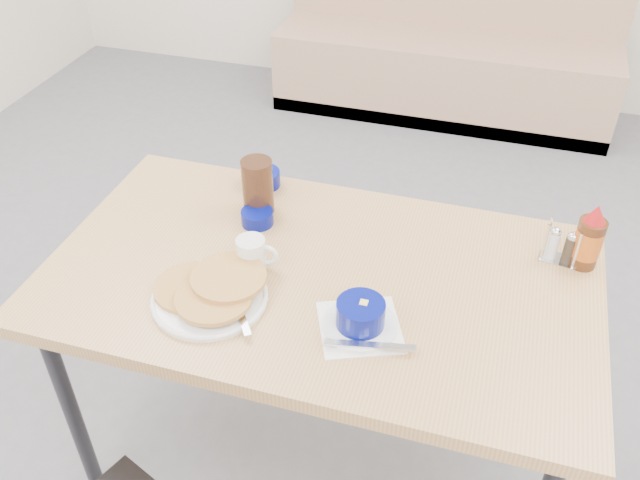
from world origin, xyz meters
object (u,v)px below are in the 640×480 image
(coffee_mug, at_px, (253,253))
(grits_setting, at_px, (360,318))
(butter_bowl, at_px, (257,217))
(pancake_plate, at_px, (211,293))
(creamer_bowl, at_px, (263,178))
(booth_bench, at_px, (446,50))
(syrup_bottle, at_px, (589,240))
(dining_table, at_px, (320,291))
(amber_tumbler, at_px, (258,187))
(condiment_caddy, at_px, (561,248))

(coffee_mug, xyz_separation_m, grits_setting, (0.32, -0.14, -0.01))
(butter_bowl, bearing_deg, pancake_plate, -89.58)
(coffee_mug, bearing_deg, creamer_bowl, 106.84)
(booth_bench, distance_m, syrup_bottle, 2.44)
(creamer_bowl, bearing_deg, pancake_plate, -83.73)
(dining_table, xyz_separation_m, creamer_bowl, (-0.28, 0.34, 0.09))
(pancake_plate, distance_m, butter_bowl, 0.32)
(booth_bench, relative_size, butter_bowl, 21.03)
(coffee_mug, distance_m, butter_bowl, 0.19)
(dining_table, bearing_deg, amber_tumbler, 139.06)
(pancake_plate, xyz_separation_m, coffee_mug, (0.05, 0.14, 0.02))
(booth_bench, relative_size, amber_tumbler, 11.57)
(grits_setting, distance_m, creamer_bowl, 0.66)
(amber_tumbler, bearing_deg, coffee_mug, -72.61)
(pancake_plate, relative_size, creamer_bowl, 2.78)
(dining_table, distance_m, coffee_mug, 0.20)
(creamer_bowl, height_order, butter_bowl, creamer_bowl)
(booth_bench, xyz_separation_m, pancake_plate, (-0.22, -2.70, 0.43))
(grits_setting, bearing_deg, syrup_bottle, 38.26)
(pancake_plate, bearing_deg, booth_bench, 85.24)
(coffee_mug, height_order, creamer_bowl, coffee_mug)
(grits_setting, distance_m, syrup_bottle, 0.63)
(pancake_plate, bearing_deg, condiment_caddy, 26.25)
(dining_table, bearing_deg, pancake_plate, -143.31)
(booth_bench, relative_size, dining_table, 1.36)
(coffee_mug, xyz_separation_m, butter_bowl, (-0.06, 0.18, -0.02))
(dining_table, xyz_separation_m, butter_bowl, (-0.23, 0.15, 0.08))
(pancake_plate, bearing_deg, creamer_bowl, 96.27)
(butter_bowl, distance_m, amber_tumbler, 0.09)
(pancake_plate, height_order, condiment_caddy, condiment_caddy)
(booth_bench, xyz_separation_m, creamer_bowl, (-0.28, -2.19, 0.43))
(butter_bowl, relative_size, condiment_caddy, 0.79)
(butter_bowl, height_order, amber_tumbler, amber_tumbler)
(syrup_bottle, bearing_deg, dining_table, -160.26)
(grits_setting, bearing_deg, amber_tumbler, 136.44)
(amber_tumbler, bearing_deg, butter_bowl, -73.52)
(grits_setting, bearing_deg, butter_bowl, 139.96)
(coffee_mug, bearing_deg, grits_setting, -23.28)
(syrup_bottle, bearing_deg, grits_setting, -141.74)
(pancake_plate, bearing_deg, coffee_mug, 69.41)
(booth_bench, xyz_separation_m, coffee_mug, (-0.17, -2.56, 0.45))
(grits_setting, bearing_deg, pancake_plate, -178.78)
(booth_bench, height_order, amber_tumbler, booth_bench)
(grits_setting, distance_m, condiment_caddy, 0.58)
(coffee_mug, relative_size, grits_setting, 0.42)
(booth_bench, xyz_separation_m, syrup_bottle, (0.64, -2.30, 0.49))
(booth_bench, bearing_deg, coffee_mug, -93.82)
(pancake_plate, distance_m, syrup_bottle, 0.95)
(dining_table, xyz_separation_m, amber_tumbler, (-0.24, 0.21, 0.14))
(creamer_bowl, xyz_separation_m, amber_tumbler, (0.04, -0.13, 0.06))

